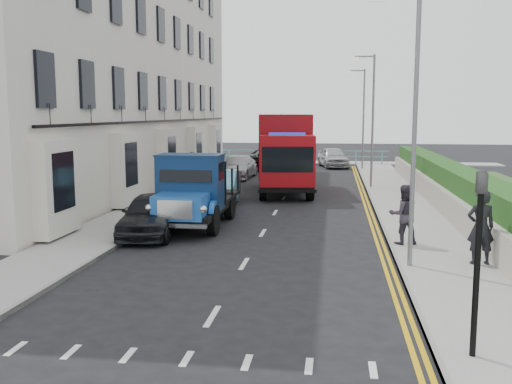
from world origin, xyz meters
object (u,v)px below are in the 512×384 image
lamp_far (362,113)px  bedford_lorry (192,195)px  lamp_mid (371,113)px  pedestrian_east_near (481,227)px  lamp_near (410,113)px  parked_car_front (151,214)px  red_lorry (284,151)px

lamp_far → bedford_lorry: 22.88m
lamp_mid → pedestrian_east_near: lamp_mid is taller
lamp_near → bedford_lorry: lamp_near is taller
pedestrian_east_near → parked_car_front: bearing=-21.7°
parked_car_front → pedestrian_east_near: size_ratio=2.13×
lamp_far → red_lorry: 12.62m
bedford_lorry → pedestrian_east_near: bedford_lorry is taller
lamp_near → pedestrian_east_near: size_ratio=3.61×
bedford_lorry → red_lorry: (2.30, 10.01, 0.91)m
lamp_near → parked_car_front: bearing=158.0°
lamp_near → lamp_far: same height
bedford_lorry → lamp_far: bearing=73.1°
lamp_mid → bedford_lorry: (-6.67, -11.70, -2.81)m
lamp_near → lamp_far: (0.00, 26.00, 0.00)m
lamp_mid → red_lorry: (-4.37, -1.69, -1.91)m
parked_car_front → pedestrian_east_near: pedestrian_east_near is taller
lamp_far → red_lorry: lamp_far is taller
parked_car_front → lamp_mid: bearing=52.4°
pedestrian_east_near → lamp_mid: bearing=-88.9°
red_lorry → pedestrian_east_near: size_ratio=4.00×
pedestrian_east_near → bedford_lorry: bearing=-30.3°
lamp_far → parked_car_front: lamp_far is taller
parked_car_front → pedestrian_east_near: (9.70, -2.74, 0.39)m
lamp_near → lamp_far: 26.00m
lamp_far → pedestrian_east_near: 25.84m
lamp_far → red_lorry: size_ratio=0.90×
lamp_near → pedestrian_east_near: bearing=11.8°
lamp_mid → parked_car_front: (-7.78, -12.86, -3.30)m
bedford_lorry → red_lorry: size_ratio=0.71×
lamp_mid → red_lorry: size_ratio=0.90×
bedford_lorry → red_lorry: bearing=77.2°
lamp_far → parked_car_front: (-7.78, -22.86, -3.30)m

